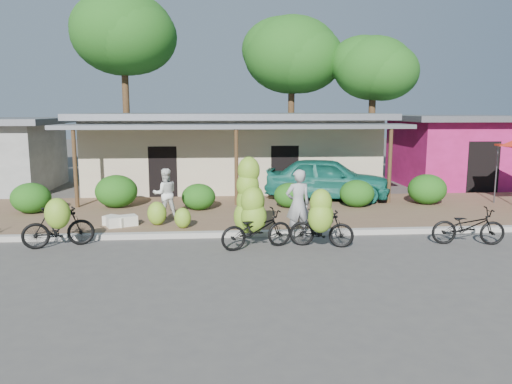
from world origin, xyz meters
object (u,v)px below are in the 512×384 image
(tree_near_right, at_px, (369,67))
(bike_far_right, at_px, (468,226))
(tree_far_center, at_px, (120,32))
(bike_left, at_px, (58,224))
(bike_center, at_px, (253,213))
(bystander, at_px, (165,194))
(sack_near, at_px, (122,221))
(bike_right, at_px, (321,222))
(tree_center_right, at_px, (288,53))
(vendor, at_px, (298,204))
(teal_van, at_px, (327,178))
(sack_far, at_px, (116,221))

(tree_near_right, distance_m, bike_far_right, 14.93)
(tree_far_center, xyz_separation_m, bike_left, (0.96, -14.97, -6.90))
(tree_far_center, relative_size, bike_far_right, 4.95)
(bike_center, xyz_separation_m, bystander, (-2.54, 3.01, 0.04))
(bike_center, distance_m, sack_near, 4.27)
(bike_left, relative_size, bike_center, 0.80)
(bike_right, xyz_separation_m, bike_far_right, (3.94, 0.13, -0.20))
(tree_center_right, relative_size, sack_near, 10.11)
(tree_near_right, relative_size, bike_center, 3.18)
(bike_far_right, bearing_deg, vendor, 85.72)
(bike_center, height_order, bike_far_right, bike_center)
(bike_left, bearing_deg, bike_right, -112.82)
(bike_center, distance_m, vendor, 1.45)
(tree_far_center, relative_size, bike_center, 4.16)
(bystander, bearing_deg, sack_near, 25.20)
(tree_center_right, bearing_deg, bike_center, -101.21)
(bike_right, relative_size, teal_van, 0.37)
(tree_far_center, distance_m, teal_van, 14.54)
(sack_near, bearing_deg, bystander, 39.80)
(bike_far_right, relative_size, sack_far, 2.58)
(bike_left, distance_m, bike_right, 6.67)
(bike_left, distance_m, sack_near, 2.28)
(tree_center_right, relative_size, teal_van, 1.83)
(bike_far_right, distance_m, bystander, 8.83)
(sack_near, distance_m, teal_van, 8.07)
(bike_right, bearing_deg, sack_far, 80.54)
(sack_near, xyz_separation_m, vendor, (5.00, -1.36, 0.69))
(bike_far_right, bearing_deg, bystander, 76.17)
(bike_center, distance_m, bystander, 3.94)
(tree_far_center, relative_size, sack_far, 12.79)
(sack_far, height_order, bystander, bystander)
(sack_far, height_order, teal_van, teal_van)
(sack_far, bearing_deg, vendor, -15.70)
(sack_far, bearing_deg, teal_van, 28.34)
(tree_far_center, distance_m, sack_far, 15.02)
(bike_right, height_order, teal_van, teal_van)
(sack_near, relative_size, vendor, 0.44)
(sack_far, relative_size, bystander, 0.47)
(bike_right, height_order, bystander, bystander)
(tree_far_center, xyz_separation_m, teal_van, (9.19, -9.11, -6.61))
(tree_far_center, height_order, tree_near_right, tree_far_center)
(tree_near_right, bearing_deg, bike_far_right, -95.98)
(bike_right, distance_m, sack_far, 6.17)
(bystander, bearing_deg, tree_far_center, -89.04)
(tree_center_right, bearing_deg, bystander, -114.07)
(bike_far_right, bearing_deg, tree_near_right, 2.23)
(tree_far_center, xyz_separation_m, bike_center, (5.91, -15.11, -6.66))
(sack_near, relative_size, bystander, 0.54)
(tree_far_center, distance_m, tree_center_right, 9.06)
(bike_center, relative_size, bike_far_right, 1.19)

